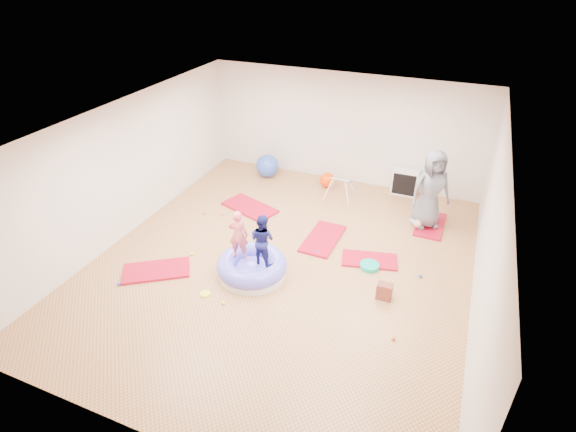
% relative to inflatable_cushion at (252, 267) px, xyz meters
% --- Properties ---
extents(room, '(7.01, 8.01, 2.81)m').
position_rel_inflatable_cushion_xyz_m(room, '(0.38, 0.54, 1.24)').
color(room, tan).
rests_on(room, ground).
extents(gym_mat_front_left, '(1.37, 1.20, 0.05)m').
position_rel_inflatable_cushion_xyz_m(gym_mat_front_left, '(-1.73, -0.64, -0.14)').
color(gym_mat_front_left, '#A61727').
rests_on(gym_mat_front_left, ground).
extents(gym_mat_mid_left, '(1.45, 1.05, 0.05)m').
position_rel_inflatable_cushion_xyz_m(gym_mat_mid_left, '(-1.16, 2.21, -0.14)').
color(gym_mat_mid_left, '#A61727').
rests_on(gym_mat_mid_left, ground).
extents(gym_mat_center_back, '(0.68, 1.29, 0.05)m').
position_rel_inflatable_cushion_xyz_m(gym_mat_center_back, '(0.87, 1.60, -0.14)').
color(gym_mat_center_back, '#A61727').
rests_on(gym_mat_center_back, ground).
extents(gym_mat_right, '(1.16, 0.77, 0.04)m').
position_rel_inflatable_cushion_xyz_m(gym_mat_right, '(1.96, 1.25, -0.14)').
color(gym_mat_right, '#A61727').
rests_on(gym_mat_right, ground).
extents(gym_mat_rear_right, '(0.60, 1.17, 0.05)m').
position_rel_inflatable_cushion_xyz_m(gym_mat_rear_right, '(2.91, 3.05, -0.14)').
color(gym_mat_rear_right, '#A61727').
rests_on(gym_mat_rear_right, ground).
extents(inflatable_cushion, '(1.33, 1.33, 0.42)m').
position_rel_inflatable_cushion_xyz_m(inflatable_cushion, '(0.00, 0.00, 0.00)').
color(inflatable_cushion, white).
rests_on(inflatable_cushion, ground).
extents(child_pink, '(0.40, 0.31, 0.99)m').
position_rel_inflatable_cushion_xyz_m(child_pink, '(-0.25, 0.00, 0.72)').
color(child_pink, '#E45764').
rests_on(child_pink, inflatable_cushion).
extents(child_navy, '(0.56, 0.47, 1.00)m').
position_rel_inflatable_cushion_xyz_m(child_navy, '(0.23, 0.01, 0.72)').
color(child_navy, navy).
rests_on(child_navy, inflatable_cushion).
extents(adult_caregiver, '(1.02, 0.92, 1.75)m').
position_rel_inflatable_cushion_xyz_m(adult_caregiver, '(2.78, 2.97, 0.76)').
color(adult_caregiver, '#575862').
rests_on(adult_caregiver, gym_mat_rear_right).
extents(infant, '(0.38, 0.39, 0.22)m').
position_rel_inflatable_cushion_xyz_m(infant, '(2.65, 2.85, -0.00)').
color(infant, '#A3B9E4').
rests_on(infant, gym_mat_rear_right).
extents(ball_pit_balls, '(5.15, 2.97, 0.07)m').
position_rel_inflatable_cushion_xyz_m(ball_pit_balls, '(-0.08, 0.38, -0.13)').
color(ball_pit_balls, '#EB5F35').
rests_on(ball_pit_balls, ground).
extents(exercise_ball_blue, '(0.61, 0.61, 0.61)m').
position_rel_inflatable_cushion_xyz_m(exercise_ball_blue, '(-1.49, 3.95, 0.14)').
color(exercise_ball_blue, blue).
rests_on(exercise_ball_blue, ground).
extents(exercise_ball_orange, '(0.38, 0.38, 0.38)m').
position_rel_inflatable_cushion_xyz_m(exercise_ball_orange, '(0.19, 3.97, 0.03)').
color(exercise_ball_orange, '#FF3D00').
rests_on(exercise_ball_orange, ground).
extents(infant_play_gym, '(0.68, 0.65, 0.52)m').
position_rel_inflatable_cushion_xyz_m(infant_play_gym, '(0.66, 3.50, 0.19)').
color(infant_play_gym, silver).
rests_on(infant_play_gym, ground).
extents(cube_shelf, '(0.64, 0.32, 0.64)m').
position_rel_inflatable_cushion_xyz_m(cube_shelf, '(2.08, 4.34, 0.16)').
color(cube_shelf, silver).
rests_on(cube_shelf, ground).
extents(balance_disc, '(0.37, 0.37, 0.08)m').
position_rel_inflatable_cushion_xyz_m(balance_disc, '(2.01, 1.03, -0.12)').
color(balance_disc, '#0BAA90').
rests_on(balance_disc, ground).
extents(backpack, '(0.27, 0.17, 0.31)m').
position_rel_inflatable_cushion_xyz_m(backpack, '(2.45, 0.26, -0.01)').
color(backpack, '#BC3C25').
rests_on(backpack, ground).
extents(yellow_toy, '(0.19, 0.19, 0.03)m').
position_rel_inflatable_cushion_xyz_m(yellow_toy, '(-0.52, -0.85, -0.15)').
color(yellow_toy, '#F9FF2E').
rests_on(yellow_toy, ground).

